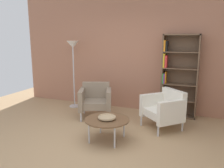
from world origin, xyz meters
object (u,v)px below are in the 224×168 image
decorative_bowl (107,117)px  bookshelf_tall (177,77)px  armchair_by_bookshelf (164,108)px  floor_lamp_torchiere (73,52)px  coffee_table_low (107,121)px  armchair_near_window (96,99)px

decorative_bowl → bookshelf_tall: bearing=62.1°
armchair_by_bookshelf → decorative_bowl: bearing=-87.9°
armchair_by_bookshelf → floor_lamp_torchiere: (-2.47, 0.62, 1.03)m
decorative_bowl → coffee_table_low: bearing=-90.0°
bookshelf_tall → armchair_near_window: bookshelf_tall is taller
coffee_table_low → decorative_bowl: 0.06m
coffee_table_low → armchair_by_bookshelf: 1.29m
armchair_by_bookshelf → floor_lamp_torchiere: size_ratio=0.55×
coffee_table_low → armchair_near_window: armchair_near_window is taller
armchair_by_bookshelf → floor_lamp_torchiere: bearing=-150.3°
bookshelf_tall → coffee_table_low: size_ratio=2.37×
coffee_table_low → armchair_near_window: 1.31m
armchair_by_bookshelf → floor_lamp_torchiere: 2.75m
armchair_near_window → coffee_table_low: bearing=-77.0°
bookshelf_tall → coffee_table_low: bookshelf_tall is taller
bookshelf_tall → floor_lamp_torchiere: bearing=-174.2°
bookshelf_tall → armchair_by_bookshelf: bookshelf_tall is taller
decorative_bowl → floor_lamp_torchiere: bearing=135.7°
decorative_bowl → armchair_near_window: size_ratio=0.36×
armchair_near_window → armchair_by_bookshelf: (1.60, -0.11, 0.00)m
armchair_near_window → armchair_by_bookshelf: same height
bookshelf_tall → coffee_table_low: (-0.97, -1.84, -0.56)m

